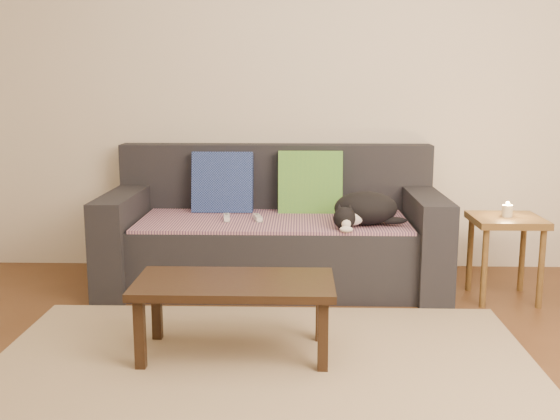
{
  "coord_description": "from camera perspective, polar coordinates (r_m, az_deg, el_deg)",
  "views": [
    {
      "loc": [
        0.16,
        -2.52,
        1.25
      ],
      "look_at": [
        0.05,
        1.2,
        0.55
      ],
      "focal_mm": 42.0,
      "sensor_mm": 36.0,
      "label": 1
    }
  ],
  "objects": [
    {
      "name": "back_wall",
      "position": [
        4.53,
        -0.34,
        11.28
      ],
      "size": [
        4.5,
        0.04,
        2.6
      ],
      "primitive_type": "cube",
      "color": "beige",
      "rests_on": "ground"
    },
    {
      "name": "ground",
      "position": [
        2.82,
        -1.8,
        -15.68
      ],
      "size": [
        4.5,
        4.5,
        0.0
      ],
      "primitive_type": "plane",
      "color": "brown",
      "rests_on": "ground"
    },
    {
      "name": "wii_remote_a",
      "position": [
        4.07,
        -4.66,
        -0.66
      ],
      "size": [
        0.05,
        0.15,
        0.03
      ],
      "primitive_type": "cube",
      "rotation": [
        0.0,
        0.0,
        1.7
      ],
      "color": "white",
      "rests_on": "throw_blanket"
    },
    {
      "name": "candle",
      "position": [
        4.06,
        19.19,
        -0.04
      ],
      "size": [
        0.06,
        0.06,
        0.09
      ],
      "color": "beige",
      "rests_on": "side_table"
    },
    {
      "name": "sofa",
      "position": [
        4.21,
        -0.53,
        -2.28
      ],
      "size": [
        2.1,
        0.94,
        0.87
      ],
      "color": "#232328",
      "rests_on": "ground"
    },
    {
      "name": "side_table",
      "position": [
        4.08,
        19.08,
        -1.77
      ],
      "size": [
        0.4,
        0.4,
        0.5
      ],
      "color": "brown",
      "rests_on": "ground"
    },
    {
      "name": "cat",
      "position": [
        3.92,
        7.34,
        0.06
      ],
      "size": [
        0.46,
        0.42,
        0.2
      ],
      "rotation": [
        0.0,
        0.0,
        0.23
      ],
      "color": "black",
      "rests_on": "throw_blanket"
    },
    {
      "name": "throw_blanket",
      "position": [
        4.09,
        -0.58,
        -0.92
      ],
      "size": [
        1.66,
        0.74,
        0.02
      ],
      "primitive_type": "cube",
      "color": "#412A50",
      "rests_on": "sofa"
    },
    {
      "name": "cushion_green",
      "position": [
        4.31,
        2.65,
        2.36
      ],
      "size": [
        0.42,
        0.16,
        0.43
      ],
      "primitive_type": "cube",
      "rotation": [
        -0.13,
        0.0,
        0.0
      ],
      "color": "#0D593E",
      "rests_on": "throw_blanket"
    },
    {
      "name": "cushion_navy",
      "position": [
        4.34,
        -5.01,
        2.39
      ],
      "size": [
        0.4,
        0.18,
        0.41
      ],
      "primitive_type": "cube",
      "rotation": [
        -0.2,
        0.0,
        0.0
      ],
      "color": "#12234E",
      "rests_on": "throw_blanket"
    },
    {
      "name": "rug",
      "position": [
        2.96,
        -1.62,
        -14.28
      ],
      "size": [
        2.5,
        1.8,
        0.01
      ],
      "primitive_type": "cube",
      "color": "tan",
      "rests_on": "ground"
    },
    {
      "name": "coffee_table",
      "position": [
        3.07,
        -3.99,
        -6.97
      ],
      "size": [
        0.92,
        0.46,
        0.37
      ],
      "color": "black",
      "rests_on": "rug"
    },
    {
      "name": "wii_remote_b",
      "position": [
        4.05,
        -1.95,
        -0.68
      ],
      "size": [
        0.07,
        0.15,
        0.03
      ],
      "primitive_type": "cube",
      "rotation": [
        0.0,
        0.0,
        1.8
      ],
      "color": "white",
      "rests_on": "throw_blanket"
    }
  ]
}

